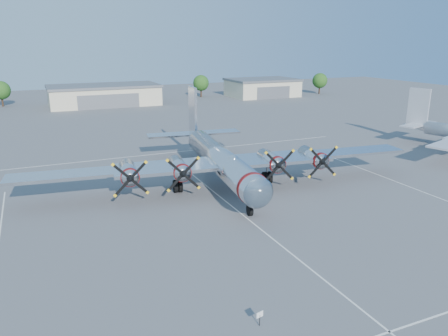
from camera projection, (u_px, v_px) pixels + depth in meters
name	position (u px, v px, depth m)	size (l,w,h in m)	color
ground	(234.00, 208.00, 45.37)	(260.00, 260.00, 0.00)	#5A5A5C
parking_lines	(241.00, 214.00, 43.84)	(60.00, 50.08, 0.01)	silver
hangar_center	(104.00, 95.00, 116.58)	(28.60, 14.60, 5.40)	beige
hangar_east	(262.00, 87.00, 135.16)	(20.60, 14.60, 5.40)	beige
tree_west	(1.00, 90.00, 113.53)	(4.80, 4.80, 6.64)	#382619
tree_east	(201.00, 83.00, 133.07)	(4.80, 4.80, 6.64)	#382619
tree_far_east	(320.00, 81.00, 140.75)	(4.80, 4.80, 6.64)	#382619
main_bomber_b29	(219.00, 183.00, 53.41)	(46.65, 31.91, 10.32)	silver
info_placard	(260.00, 316.00, 26.44)	(0.50, 0.15, 0.97)	black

